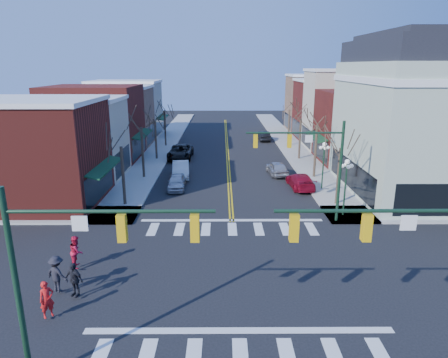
{
  "coord_description": "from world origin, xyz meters",
  "views": [
    {
      "loc": [
        -0.7,
        -18.95,
        10.73
      ],
      "look_at": [
        -0.55,
        8.82,
        2.8
      ],
      "focal_mm": 32.0,
      "sensor_mm": 36.0,
      "label": 1
    }
  ],
  "objects_px": {
    "car_right_near": "(300,181)",
    "lamppost_corner": "(346,178)",
    "car_right_far": "(263,136)",
    "pedestrian_red_b": "(76,251)",
    "car_right_mid": "(277,168)",
    "car_left_mid": "(181,169)",
    "victorian_corner": "(427,116)",
    "car_left_far": "(180,152)",
    "car_left_near": "(176,182)",
    "pedestrian_red_a": "(47,299)",
    "pedestrian_dark_b": "(57,274)",
    "lamppost_midblock": "(324,158)",
    "pedestrian_dark_a": "(74,279)"
  },
  "relations": [
    {
      "from": "pedestrian_dark_a",
      "to": "lamppost_corner",
      "type": "bearing_deg",
      "value": 58.74
    },
    {
      "from": "pedestrian_red_a",
      "to": "pedestrian_dark_b",
      "type": "bearing_deg",
      "value": 58.72
    },
    {
      "from": "car_left_near",
      "to": "pedestrian_dark_b",
      "type": "distance_m",
      "value": 17.58
    },
    {
      "from": "pedestrian_red_a",
      "to": "pedestrian_red_b",
      "type": "bearing_deg",
      "value": 52.41
    },
    {
      "from": "lamppost_corner",
      "to": "car_right_near",
      "type": "xyz_separation_m",
      "value": [
        -1.8,
        7.11,
        -2.29
      ]
    },
    {
      "from": "lamppost_midblock",
      "to": "pedestrian_red_b",
      "type": "xyz_separation_m",
      "value": [
        -16.79,
        -14.24,
        -1.92
      ]
    },
    {
      "from": "victorian_corner",
      "to": "car_right_near",
      "type": "distance_m",
      "value": 11.79
    },
    {
      "from": "victorian_corner",
      "to": "car_left_mid",
      "type": "distance_m",
      "value": 22.65
    },
    {
      "from": "car_left_mid",
      "to": "victorian_corner",
      "type": "bearing_deg",
      "value": -18.6
    },
    {
      "from": "lamppost_midblock",
      "to": "car_right_far",
      "type": "xyz_separation_m",
      "value": [
        -2.78,
        24.36,
        -2.26
      ]
    },
    {
      "from": "car_left_mid",
      "to": "pedestrian_red_b",
      "type": "distance_m",
      "value": 19.08
    },
    {
      "from": "pedestrian_red_b",
      "to": "car_right_mid",
      "type": "bearing_deg",
      "value": -46.7
    },
    {
      "from": "car_left_mid",
      "to": "pedestrian_red_a",
      "type": "bearing_deg",
      "value": -104.01
    },
    {
      "from": "car_right_mid",
      "to": "pedestrian_red_b",
      "type": "xyz_separation_m",
      "value": [
        -13.48,
        -19.38,
        0.33
      ]
    },
    {
      "from": "car_left_mid",
      "to": "pedestrian_dark_b",
      "type": "xyz_separation_m",
      "value": [
        -3.85,
        -21.19,
        0.32
      ]
    },
    {
      "from": "car_right_near",
      "to": "lamppost_corner",
      "type": "bearing_deg",
      "value": 100.26
    },
    {
      "from": "car_right_mid",
      "to": "car_left_near",
      "type": "bearing_deg",
      "value": 19.28
    },
    {
      "from": "car_left_far",
      "to": "car_right_far",
      "type": "distance_m",
      "value": 16.17
    },
    {
      "from": "car_left_far",
      "to": "car_left_near",
      "type": "bearing_deg",
      "value": -84.55
    },
    {
      "from": "car_right_mid",
      "to": "lamppost_corner",
      "type": "bearing_deg",
      "value": 99.19
    },
    {
      "from": "victorian_corner",
      "to": "pedestrian_red_b",
      "type": "xyz_separation_m",
      "value": [
        -25.09,
        -13.74,
        -5.62
      ]
    },
    {
      "from": "car_right_mid",
      "to": "car_right_near",
      "type": "bearing_deg",
      "value": 101.74
    },
    {
      "from": "victorian_corner",
      "to": "car_right_far",
      "type": "xyz_separation_m",
      "value": [
        -11.08,
        24.86,
        -5.96
      ]
    },
    {
      "from": "car_right_mid",
      "to": "pedestrian_red_b",
      "type": "distance_m",
      "value": 23.61
    },
    {
      "from": "lamppost_corner",
      "to": "pedestrian_red_b",
      "type": "distance_m",
      "value": 18.58
    },
    {
      "from": "car_right_mid",
      "to": "pedestrian_red_b",
      "type": "bearing_deg",
      "value": 48.51
    },
    {
      "from": "car_left_near",
      "to": "pedestrian_dark_b",
      "type": "relative_size",
      "value": 2.11
    },
    {
      "from": "pedestrian_red_a",
      "to": "pedestrian_red_b",
      "type": "xyz_separation_m",
      "value": [
        -0.3,
        4.54,
        0.04
      ]
    },
    {
      "from": "car_right_near",
      "to": "pedestrian_dark_b",
      "type": "xyz_separation_m",
      "value": [
        -15.05,
        -17.34,
        0.4
      ]
    },
    {
      "from": "car_right_near",
      "to": "pedestrian_red_a",
      "type": "height_order",
      "value": "pedestrian_red_a"
    },
    {
      "from": "lamppost_corner",
      "to": "pedestrian_dark_a",
      "type": "relative_size",
      "value": 2.55
    },
    {
      "from": "pedestrian_red_a",
      "to": "car_right_mid",
      "type": "bearing_deg",
      "value": 19.72
    },
    {
      "from": "lamppost_corner",
      "to": "car_left_near",
      "type": "bearing_deg",
      "value": 151.96
    },
    {
      "from": "lamppost_midblock",
      "to": "pedestrian_red_b",
      "type": "distance_m",
      "value": 22.1
    },
    {
      "from": "pedestrian_red_a",
      "to": "car_right_far",
      "type": "bearing_deg",
      "value": 30.95
    },
    {
      "from": "car_left_near",
      "to": "car_right_far",
      "type": "height_order",
      "value": "car_right_far"
    },
    {
      "from": "car_left_near",
      "to": "pedestrian_dark_b",
      "type": "xyz_separation_m",
      "value": [
        -3.85,
        -17.15,
        0.41
      ]
    },
    {
      "from": "car_left_far",
      "to": "car_right_near",
      "type": "relative_size",
      "value": 1.25
    },
    {
      "from": "car_left_near",
      "to": "car_right_far",
      "type": "distance_m",
      "value": 26.02
    },
    {
      "from": "car_left_near",
      "to": "car_right_near",
      "type": "bearing_deg",
      "value": -1.51
    },
    {
      "from": "car_right_far",
      "to": "pedestrian_dark_a",
      "type": "distance_m",
      "value": 43.5
    },
    {
      "from": "car_left_far",
      "to": "lamppost_corner",
      "type": "bearing_deg",
      "value": -52.48
    },
    {
      "from": "victorian_corner",
      "to": "lamppost_midblock",
      "type": "bearing_deg",
      "value": 176.55
    },
    {
      "from": "car_right_far",
      "to": "pedestrian_red_a",
      "type": "distance_m",
      "value": 45.26
    },
    {
      "from": "lamppost_midblock",
      "to": "car_left_far",
      "type": "bearing_deg",
      "value": 137.79
    },
    {
      "from": "car_right_far",
      "to": "pedestrian_red_b",
      "type": "xyz_separation_m",
      "value": [
        -14.01,
        -38.6,
        0.34
      ]
    },
    {
      "from": "pedestrian_dark_b",
      "to": "car_left_mid",
      "type": "bearing_deg",
      "value": -76.46
    },
    {
      "from": "car_left_mid",
      "to": "car_right_far",
      "type": "bearing_deg",
      "value": 57.33
    },
    {
      "from": "car_right_near",
      "to": "pedestrian_red_a",
      "type": "relative_size",
      "value": 2.75
    },
    {
      "from": "victorian_corner",
      "to": "car_left_near",
      "type": "bearing_deg",
      "value": 177.52
    }
  ]
}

